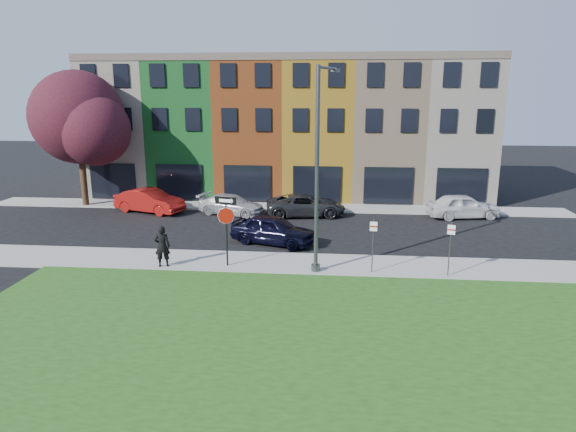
# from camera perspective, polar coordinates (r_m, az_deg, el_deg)

# --- Properties ---
(ground) EXTENTS (120.00, 120.00, 0.00)m
(ground) POSITION_cam_1_polar(r_m,az_deg,el_deg) (21.37, 1.53, -8.15)
(ground) COLOR black
(ground) RESTS_ON ground
(sidewalk_near) EXTENTS (40.00, 3.00, 0.12)m
(sidewalk_near) POSITION_cam_1_polar(r_m,az_deg,el_deg) (24.13, 6.77, -5.48)
(sidewalk_near) COLOR gray
(sidewalk_near) RESTS_ON ground
(sidewalk_far) EXTENTS (40.00, 2.40, 0.12)m
(sidewalk_far) POSITION_cam_1_polar(r_m,az_deg,el_deg) (35.93, -1.66, 1.03)
(sidewalk_far) COLOR gray
(sidewalk_far) RESTS_ON ground
(grass_park) EXTENTS (40.00, 16.00, 0.10)m
(grass_park) POSITION_cam_1_polar(r_m,az_deg,el_deg) (17.27, 28.62, -15.38)
(grass_park) COLOR #224413
(grass_park) RESTS_ON ground
(rowhouse_block) EXTENTS (30.00, 10.12, 10.00)m
(rowhouse_block) POSITION_cam_1_polar(r_m,az_deg,el_deg) (41.25, 0.04, 9.61)
(rowhouse_block) COLOR beige
(rowhouse_block) RESTS_ON ground
(stop_sign) EXTENTS (1.03, 0.30, 3.23)m
(stop_sign) POSITION_cam_1_polar(r_m,az_deg,el_deg) (23.32, -6.90, -0.13)
(stop_sign) COLOR black
(stop_sign) RESTS_ON sidewalk_near
(man) EXTENTS (0.89, 0.74, 1.92)m
(man) POSITION_cam_1_polar(r_m,az_deg,el_deg) (24.09, -13.79, -3.28)
(man) COLOR black
(man) RESTS_ON sidewalk_near
(sedan_near) EXTENTS (4.62, 5.67, 1.55)m
(sedan_near) POSITION_cam_1_polar(r_m,az_deg,el_deg) (27.31, -1.67, -1.53)
(sedan_near) COLOR black
(sedan_near) RESTS_ON ground
(parked_car_red) EXTENTS (4.59, 5.83, 1.59)m
(parked_car_red) POSITION_cam_1_polar(r_m,az_deg,el_deg) (35.63, -15.13, 1.65)
(parked_car_red) COLOR maroon
(parked_car_red) RESTS_ON ground
(parked_car_silver) EXTENTS (4.20, 5.46, 1.30)m
(parked_car_silver) POSITION_cam_1_polar(r_m,az_deg,el_deg) (34.04, -6.28, 1.26)
(parked_car_silver) COLOR #A9AAAE
(parked_car_silver) RESTS_ON ground
(parked_car_dark) EXTENTS (3.77, 5.78, 1.43)m
(parked_car_dark) POSITION_cam_1_polar(r_m,az_deg,el_deg) (33.44, 1.99, 1.22)
(parked_car_dark) COLOR black
(parked_car_dark) RESTS_ON ground
(parked_car_white) EXTENTS (3.45, 5.23, 1.56)m
(parked_car_white) POSITION_cam_1_polar(r_m,az_deg,el_deg) (34.74, 18.90, 1.06)
(parked_car_white) COLOR silver
(parked_car_white) RESTS_ON ground
(street_lamp) EXTENTS (1.11, 2.48, 8.89)m
(street_lamp) POSITION_cam_1_polar(r_m,az_deg,el_deg) (22.21, 3.42, 5.00)
(street_lamp) COLOR #47494C
(street_lamp) RESTS_ON sidewalk_near
(parking_sign_a) EXTENTS (0.32, 0.09, 2.45)m
(parking_sign_a) POSITION_cam_1_polar(r_m,az_deg,el_deg) (22.80, 9.43, -2.60)
(parking_sign_a) COLOR #47494C
(parking_sign_a) RESTS_ON sidewalk_near
(parking_sign_b) EXTENTS (0.31, 0.14, 2.42)m
(parking_sign_b) POSITION_cam_1_polar(r_m,az_deg,el_deg) (23.14, 17.58, -2.86)
(parking_sign_b) COLOR #47494C
(parking_sign_b) RESTS_ON sidewalk_near
(tree_purple) EXTENTS (7.56, 6.62, 9.24)m
(tree_purple) POSITION_cam_1_polar(r_m,az_deg,el_deg) (38.29, -22.10, 9.89)
(tree_purple) COLOR black
(tree_purple) RESTS_ON sidewalk_far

